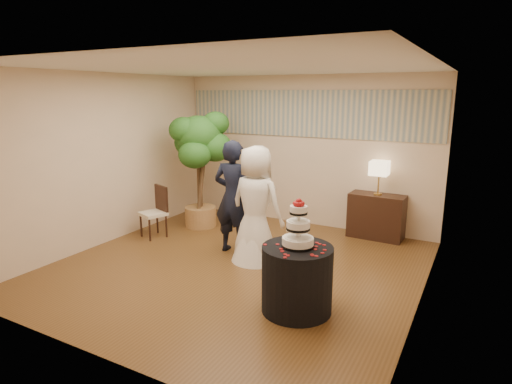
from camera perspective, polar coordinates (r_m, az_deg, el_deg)
The scene contains 15 objects.
floor at distance 6.33m, azimuth -2.56°, elevation -9.93°, with size 5.00×5.00×0.00m, color brown.
ceiling at distance 5.84m, azimuth -2.85°, elevation 16.28°, with size 5.00×5.00×0.00m, color white.
wall_back at distance 8.14m, azimuth 6.47°, elevation 5.42°, with size 5.00×0.06×2.80m, color beige.
wall_front at distance 4.05m, azimuth -21.29°, elevation -3.16°, with size 5.00×0.06×2.80m, color beige.
wall_left at distance 7.51m, azimuth -19.30°, elevation 4.13°, with size 0.06×5.00×2.80m, color beige.
wall_right at distance 5.12m, azimuth 21.99°, elevation 0.04°, with size 0.06×5.00×2.80m, color beige.
mural_border at distance 8.06m, azimuth 6.54°, elevation 10.34°, with size 4.90×0.02×0.85m, color #9EA192.
groom at distance 6.65m, azimuth -3.04°, elevation -0.70°, with size 0.65×0.43×1.78m, color black.
bride at distance 6.30m, azimuth -0.02°, elevation -1.65°, with size 0.85×0.74×1.74m, color white.
cake_table at distance 5.02m, azimuth 5.48°, elevation -11.47°, with size 0.81×0.81×0.78m, color black.
wedding_cake at distance 4.78m, azimuth 5.66°, elevation -4.13°, with size 0.36×0.36×0.56m, color white, non-canonical shape.
console at distance 7.71m, azimuth 15.74°, elevation -3.13°, with size 0.93×0.41×0.78m, color black.
table_lamp at distance 7.55m, azimuth 16.06°, elevation 1.82°, with size 0.30×0.30×0.58m, color beige, non-canonical shape.
ficus_tree at distance 7.98m, azimuth -7.57°, elevation 3.03°, with size 1.04×1.04×2.19m, color #275F1E, non-canonical shape.
side_chair at distance 7.65m, azimuth -13.58°, elevation -2.63°, with size 0.41×0.43×0.90m, color black, non-canonical shape.
Camera 1 is at (3.02, -4.99, 2.47)m, focal length 30.00 mm.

